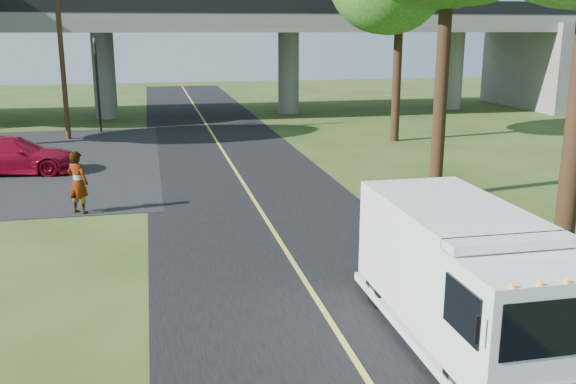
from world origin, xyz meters
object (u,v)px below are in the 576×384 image
object	(u,v)px
traffic_signal	(97,74)
pedestrian	(78,183)
red_sedan	(12,155)
step_van	(464,275)
utility_pole	(61,49)

from	to	relation	value
traffic_signal	pedestrian	world-z (taller)	traffic_signal
traffic_signal	red_sedan	xyz separation A→B (m)	(-2.72, -10.04, -2.47)
traffic_signal	red_sedan	bearing A→B (deg)	-105.13
traffic_signal	step_van	distance (m)	28.27
traffic_signal	pedestrian	xyz separation A→B (m)	(0.43, -16.61, -2.21)
step_van	pedestrian	distance (m)	12.93
utility_pole	pedestrian	bearing A→B (deg)	-82.46
utility_pole	red_sedan	xyz separation A→B (m)	(-1.22, -8.04, -3.86)
traffic_signal	utility_pole	distance (m)	2.86
pedestrian	step_van	bearing A→B (deg)	161.04
step_van	red_sedan	bearing A→B (deg)	122.64
pedestrian	red_sedan	bearing A→B (deg)	-29.58
step_van	pedestrian	size ratio (longest dim) A/B	3.00
utility_pole	step_van	size ratio (longest dim) A/B	1.51
utility_pole	pedestrian	world-z (taller)	utility_pole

